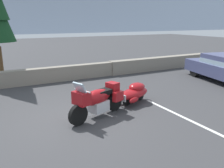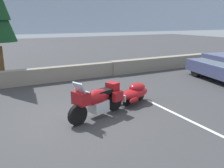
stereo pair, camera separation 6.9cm
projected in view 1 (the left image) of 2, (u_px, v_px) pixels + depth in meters
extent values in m
plane|color=#38383A|center=(76.00, 118.00, 7.72)|extent=(80.00, 80.00, 0.00)
cube|color=gray|center=(41.00, 76.00, 11.97)|extent=(8.00, 0.46, 0.77)
cube|color=gray|center=(164.00, 63.00, 15.60)|extent=(8.00, 0.57, 0.81)
cylinder|color=black|center=(78.00, 115.00, 7.09)|extent=(0.67, 0.35, 0.66)
cylinder|color=black|center=(114.00, 102.00, 8.27)|extent=(0.67, 0.35, 0.66)
cube|color=silver|center=(99.00, 106.00, 7.70)|extent=(0.71, 0.61, 0.36)
ellipsoid|color=maroon|center=(96.00, 97.00, 7.54)|extent=(1.28, 0.81, 0.48)
cube|color=maroon|center=(81.00, 98.00, 7.07)|extent=(0.51, 0.61, 0.40)
cube|color=#9EB7C6|center=(80.00, 88.00, 6.95)|extent=(0.32, 0.48, 0.34)
cube|color=black|center=(103.00, 92.00, 7.73)|extent=(0.65, 0.53, 0.16)
cube|color=maroon|center=(113.00, 86.00, 8.05)|extent=(0.43, 0.48, 0.28)
cube|color=maroon|center=(118.00, 96.00, 7.89)|extent=(0.43, 0.28, 0.32)
cube|color=maroon|center=(105.00, 93.00, 8.28)|extent=(0.43, 0.28, 0.32)
cylinder|color=silver|center=(82.00, 90.00, 7.04)|extent=(0.27, 0.67, 0.04)
cylinder|color=silver|center=(79.00, 107.00, 7.06)|extent=(0.26, 0.15, 0.54)
cylinder|color=black|center=(127.00, 100.00, 8.81)|extent=(0.45, 0.24, 0.44)
cylinder|color=black|center=(140.00, 95.00, 9.40)|extent=(0.45, 0.24, 0.44)
ellipsoid|color=maroon|center=(134.00, 93.00, 9.07)|extent=(1.64, 1.14, 0.40)
ellipsoid|color=maroon|center=(137.00, 87.00, 9.14)|extent=(0.87, 0.77, 0.32)
cube|color=silver|center=(122.00, 98.00, 8.56)|extent=(0.16, 0.32, 0.24)
ellipsoid|color=maroon|center=(134.00, 100.00, 8.59)|extent=(0.54, 0.31, 0.20)
ellipsoid|color=maroon|center=(121.00, 96.00, 9.01)|extent=(0.54, 0.31, 0.20)
cylinder|color=silver|center=(115.00, 103.00, 8.31)|extent=(0.68, 0.28, 0.05)
cylinder|color=black|center=(195.00, 71.00, 13.39)|extent=(0.36, 0.71, 0.68)
cylinder|color=black|center=(218.00, 69.00, 13.82)|extent=(0.36, 0.71, 0.68)
cube|color=#474C75|center=(224.00, 70.00, 12.24)|extent=(2.71, 4.78, 0.64)
cylinder|color=brown|center=(0.00, 64.00, 12.09)|extent=(0.32, 0.32, 1.84)
cube|color=silver|center=(180.00, 116.00, 7.88)|extent=(0.12, 3.60, 0.01)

